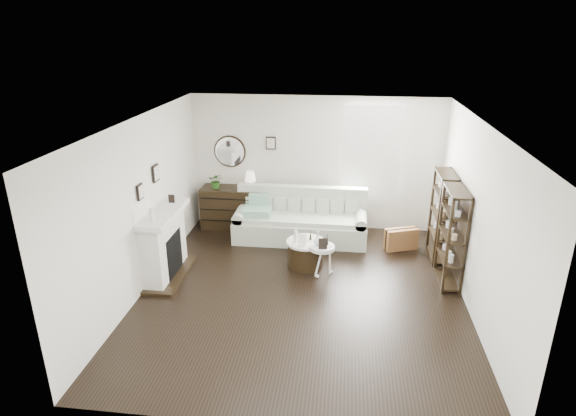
# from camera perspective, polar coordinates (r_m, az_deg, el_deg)

# --- Properties ---
(room) EXTENTS (5.50, 5.50, 5.50)m
(room) POSITION_cam_1_polar(r_m,az_deg,el_deg) (9.60, 7.68, 6.44)
(room) COLOR black
(room) RESTS_ON ground
(fireplace) EXTENTS (0.50, 1.40, 1.84)m
(fireplace) POSITION_cam_1_polar(r_m,az_deg,el_deg) (8.23, -14.42, -4.38)
(fireplace) COLOR silver
(fireplace) RESTS_ON ground
(shelf_unit_far) EXTENTS (0.30, 0.80, 1.60)m
(shelf_unit_far) POSITION_cam_1_polar(r_m,az_deg,el_deg) (8.91, 17.77, -0.92)
(shelf_unit_far) COLOR black
(shelf_unit_far) RESTS_ON ground
(shelf_unit_near) EXTENTS (0.30, 0.80, 1.60)m
(shelf_unit_near) POSITION_cam_1_polar(r_m,az_deg,el_deg) (8.10, 18.83, -3.27)
(shelf_unit_near) COLOR black
(shelf_unit_near) RESTS_ON ground
(sofa) EXTENTS (2.56, 0.89, 0.99)m
(sofa) POSITION_cam_1_polar(r_m,az_deg,el_deg) (9.45, 1.49, -1.73)
(sofa) COLOR #A0A795
(sofa) RESTS_ON ground
(quilt) EXTENTS (0.55, 0.45, 0.14)m
(quilt) POSITION_cam_1_polar(r_m,az_deg,el_deg) (9.34, -3.68, -0.36)
(quilt) COLOR #299773
(quilt) RESTS_ON sofa
(suitcase) EXTENTS (0.65, 0.41, 0.41)m
(suitcase) POSITION_cam_1_polar(r_m,az_deg,el_deg) (9.28, 13.26, -3.60)
(suitcase) COLOR brown
(suitcase) RESTS_ON ground
(dresser) EXTENTS (1.28, 0.55, 0.86)m
(dresser) POSITION_cam_1_polar(r_m,az_deg,el_deg) (9.99, -6.49, 0.04)
(dresser) COLOR black
(dresser) RESTS_ON ground
(table_lamp) EXTENTS (0.30, 0.30, 0.36)m
(table_lamp) POSITION_cam_1_polar(r_m,az_deg,el_deg) (9.71, -4.49, 3.30)
(table_lamp) COLOR beige
(table_lamp) RESTS_ON dresser
(potted_plant) EXTENTS (0.30, 0.26, 0.32)m
(potted_plant) POSITION_cam_1_polar(r_m,az_deg,el_deg) (9.83, -8.52, 3.21)
(potted_plant) COLOR #235418
(potted_plant) RESTS_ON dresser
(drum_table) EXTENTS (0.68, 0.68, 0.47)m
(drum_table) POSITION_cam_1_polar(r_m,az_deg,el_deg) (8.42, 2.11, -5.37)
(drum_table) COLOR black
(drum_table) RESTS_ON ground
(pedestal_table) EXTENTS (0.43, 0.43, 0.52)m
(pedestal_table) POSITION_cam_1_polar(r_m,az_deg,el_deg) (8.07, 4.04, -4.77)
(pedestal_table) COLOR white
(pedestal_table) RESTS_ON ground
(eiffel_drum) EXTENTS (0.12, 0.12, 0.18)m
(eiffel_drum) POSITION_cam_1_polar(r_m,az_deg,el_deg) (8.32, 2.68, -3.28)
(eiffel_drum) COLOR black
(eiffel_drum) RESTS_ON drum_table
(bottle_drum) EXTENTS (0.07, 0.07, 0.28)m
(bottle_drum) POSITION_cam_1_polar(r_m,az_deg,el_deg) (8.21, 0.91, -3.21)
(bottle_drum) COLOR silver
(bottle_drum) RESTS_ON drum_table
(card_frame_drum) EXTENTS (0.16, 0.10, 0.20)m
(card_frame_drum) POSITION_cam_1_polar(r_m,az_deg,el_deg) (8.13, 1.70, -3.78)
(card_frame_drum) COLOR white
(card_frame_drum) RESTS_ON drum_table
(eiffel_ped) EXTENTS (0.11, 0.11, 0.18)m
(eiffel_ped) POSITION_cam_1_polar(r_m,az_deg,el_deg) (8.03, 4.68, -3.83)
(eiffel_ped) COLOR black
(eiffel_ped) RESTS_ON pedestal_table
(flask_ped) EXTENTS (0.14, 0.14, 0.25)m
(flask_ped) POSITION_cam_1_polar(r_m,az_deg,el_deg) (8.02, 3.54, -3.59)
(flask_ped) COLOR silver
(flask_ped) RESTS_ON pedestal_table
(card_frame_ped) EXTENTS (0.14, 0.07, 0.18)m
(card_frame_ped) POSITION_cam_1_polar(r_m,az_deg,el_deg) (7.91, 4.16, -4.23)
(card_frame_ped) COLOR black
(card_frame_ped) RESTS_ON pedestal_table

